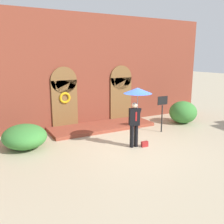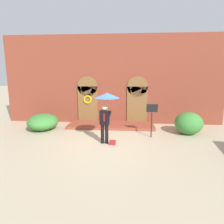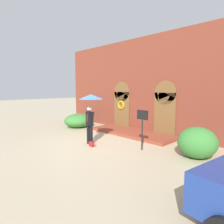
% 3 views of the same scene
% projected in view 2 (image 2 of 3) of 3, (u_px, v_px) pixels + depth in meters
% --- Properties ---
extents(ground_plane, '(80.00, 80.00, 0.00)m').
position_uv_depth(ground_plane, '(105.00, 144.00, 9.32)').
color(ground_plane, tan).
extents(building_facade, '(14.00, 2.30, 5.60)m').
position_uv_depth(building_facade, '(112.00, 82.00, 12.86)').
color(building_facade, brown).
rests_on(building_facade, ground).
extents(person_with_umbrella, '(1.10, 1.10, 2.36)m').
position_uv_depth(person_with_umbrella, '(107.00, 103.00, 9.00)').
color(person_with_umbrella, black).
rests_on(person_with_umbrella, ground).
extents(handbag, '(0.29, 0.14, 0.22)m').
position_uv_depth(handbag, '(113.00, 143.00, 9.13)').
color(handbag, maroon).
rests_on(handbag, ground).
extents(sign_post, '(0.56, 0.06, 1.72)m').
position_uv_depth(sign_post, '(152.00, 115.00, 10.01)').
color(sign_post, black).
rests_on(sign_post, ground).
extents(shrub_left, '(1.71, 1.93, 0.92)m').
position_uv_depth(shrub_left, '(43.00, 122.00, 11.52)').
color(shrub_left, '#387A33').
rests_on(shrub_left, ground).
extents(shrub_right, '(1.46, 1.45, 1.19)m').
position_uv_depth(shrub_right, '(189.00, 123.00, 10.68)').
color(shrub_right, '#387A33').
rests_on(shrub_right, ground).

